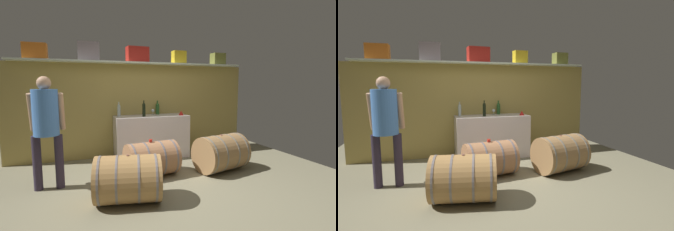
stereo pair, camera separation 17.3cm
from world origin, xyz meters
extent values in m
cube|color=#7C765B|center=(0.00, 0.55, -0.01)|extent=(6.34, 7.58, 0.02)
cube|color=#AB944C|center=(0.00, 2.19, 0.98)|extent=(5.14, 0.10, 1.95)
cube|color=silver|center=(0.00, 2.04, 1.97)|extent=(4.73, 0.40, 0.03)
cube|color=orange|center=(-1.88, 2.04, 2.13)|extent=(0.40, 0.24, 0.29)
cube|color=gray|center=(-0.95, 2.04, 2.16)|extent=(0.40, 0.24, 0.36)
cube|color=red|center=(0.01, 2.04, 2.14)|extent=(0.45, 0.29, 0.31)
cube|color=yellow|center=(0.93, 2.04, 2.12)|extent=(0.29, 0.21, 0.27)
cube|color=olive|center=(1.91, 2.04, 2.12)|extent=(0.30, 0.24, 0.26)
cube|color=white|center=(0.24, 1.85, 0.44)|extent=(1.53, 0.56, 0.88)
cylinder|color=black|center=(0.07, 1.78, 1.00)|extent=(0.07, 0.07, 0.23)
sphere|color=black|center=(0.07, 1.78, 1.13)|extent=(0.06, 0.06, 0.06)
cylinder|color=black|center=(0.07, 1.78, 1.17)|extent=(0.02, 0.02, 0.08)
cylinder|color=#B4C0B9|center=(-0.41, 1.97, 0.99)|extent=(0.07, 0.07, 0.20)
sphere|color=#B4C0B9|center=(-0.41, 1.97, 1.10)|extent=(0.06, 0.06, 0.06)
cylinder|color=#B4C0B9|center=(-0.41, 1.97, 1.14)|extent=(0.02, 0.02, 0.07)
cylinder|color=#2C5B28|center=(0.44, 2.05, 0.98)|extent=(0.08, 0.08, 0.19)
sphere|color=#2C5B28|center=(0.44, 2.05, 1.09)|extent=(0.07, 0.07, 0.07)
cylinder|color=#2C5B28|center=(0.44, 2.05, 1.14)|extent=(0.03, 0.03, 0.08)
cylinder|color=white|center=(0.31, 1.98, 0.89)|extent=(0.07, 0.07, 0.00)
cylinder|color=white|center=(0.31, 1.98, 0.92)|extent=(0.01, 0.01, 0.06)
sphere|color=white|center=(0.31, 1.98, 0.98)|extent=(0.07, 0.07, 0.07)
sphere|color=maroon|center=(0.31, 1.98, 0.97)|extent=(0.04, 0.04, 0.04)
cone|color=red|center=(0.86, 1.72, 0.93)|extent=(0.11, 0.11, 0.10)
cylinder|color=#A8734D|center=(-0.06, 0.77, 0.29)|extent=(0.91, 0.67, 0.57)
cylinder|color=slate|center=(-0.42, 0.73, 0.29)|extent=(0.10, 0.58, 0.58)
cylinder|color=slate|center=(-0.20, 0.75, 0.29)|extent=(0.10, 0.58, 0.58)
cylinder|color=slate|center=(0.07, 0.79, 0.29)|extent=(0.10, 0.58, 0.58)
cylinder|color=slate|center=(0.29, 0.81, 0.29)|extent=(0.10, 0.58, 0.58)
cylinder|color=#8C4850|center=(-0.06, 0.77, 0.58)|extent=(0.04, 0.04, 0.01)
cylinder|color=#997246|center=(1.17, 0.61, 0.32)|extent=(0.97, 0.80, 0.63)
cylinder|color=gray|center=(0.82, 0.54, 0.32)|extent=(0.17, 0.64, 0.65)
cylinder|color=gray|center=(1.03, 0.59, 0.32)|extent=(0.17, 0.64, 0.65)
cylinder|color=gray|center=(1.30, 0.64, 0.32)|extent=(0.17, 0.64, 0.65)
cylinder|color=gray|center=(1.52, 0.69, 0.32)|extent=(0.17, 0.64, 0.65)
cylinder|color=#884E4D|center=(1.17, 0.61, 0.65)|extent=(0.04, 0.04, 0.01)
cylinder|color=#A37844|center=(-0.61, -0.03, 0.31)|extent=(0.94, 0.77, 0.61)
cylinder|color=slate|center=(-0.95, 0.04, 0.31)|extent=(0.16, 0.62, 0.63)
cylinder|color=slate|center=(-0.74, 0.00, 0.31)|extent=(0.16, 0.62, 0.63)
cylinder|color=slate|center=(-0.48, -0.06, 0.31)|extent=(0.16, 0.62, 0.63)
cylinder|color=slate|center=(-0.27, -0.10, 0.31)|extent=(0.16, 0.62, 0.63)
cylinder|color=#89554C|center=(-0.61, -0.03, 0.63)|extent=(0.04, 0.04, 0.01)
cylinder|color=red|center=(-0.08, 0.77, 0.61)|extent=(0.06, 0.06, 0.04)
cylinder|color=#31283A|center=(-1.47, 0.77, 0.40)|extent=(0.12, 0.12, 0.80)
cylinder|color=#31283A|center=(-1.77, 0.79, 0.40)|extent=(0.12, 0.12, 0.80)
cylinder|color=#497FCF|center=(-1.62, 0.78, 1.13)|extent=(0.35, 0.35, 0.66)
sphere|color=tan|center=(-1.62, 0.78, 1.54)|extent=(0.19, 0.19, 0.19)
cylinder|color=tan|center=(-1.42, 0.87, 1.13)|extent=(0.09, 0.22, 0.56)
cylinder|color=tan|center=(-1.82, 0.89, 1.13)|extent=(0.09, 0.22, 0.56)
camera|label=1|loc=(-1.16, -3.10, 1.51)|focal=26.50mm
camera|label=2|loc=(-1.00, -3.15, 1.51)|focal=26.50mm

